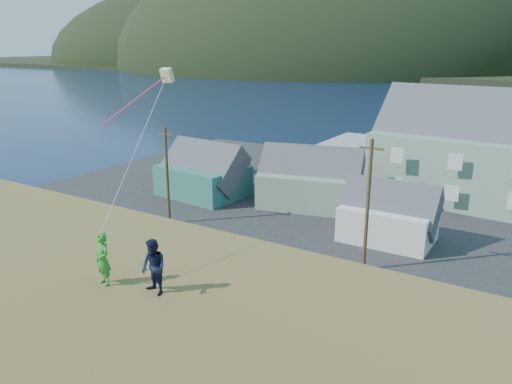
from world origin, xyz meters
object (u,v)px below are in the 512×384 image
shed_palegreen_near (310,180)px  shed_palegreen_far (426,155)px  shed_teal (203,172)px  shed_white (389,214)px  kite_flyer_green (103,259)px  kite_flyer_navy (154,267)px  wharf (417,152)px

shed_palegreen_near → shed_palegreen_far: (6.39, 16.80, -0.07)m
shed_teal → shed_palegreen_far: shed_teal is taller
shed_white → kite_flyer_green: 26.61m
shed_teal → shed_palegreen_near: 10.73m
shed_palegreen_near → shed_white: shed_palegreen_near is taller
kite_flyer_green → kite_flyer_navy: bearing=26.9°
shed_teal → shed_palegreen_far: (16.76, 19.53, 0.00)m
shed_palegreen_far → kite_flyer_green: bearing=-74.3°
shed_white → shed_palegreen_far: 21.62m
shed_palegreen_near → kite_flyer_navy: size_ratio=5.88×
shed_palegreen_far → kite_flyer_navy: 47.40m
wharf → kite_flyer_green: kite_flyer_green is taller
shed_white → kite_flyer_navy: kite_flyer_navy is taller
shed_palegreen_near → shed_white: size_ratio=1.45×
shed_palegreen_near → kite_flyer_green: size_ratio=5.95×
wharf → kite_flyer_green: bearing=-85.5°
kite_flyer_green → shed_palegreen_near: bearing=117.9°
wharf → shed_teal: (-13.10, -30.55, 2.05)m
wharf → kite_flyer_green: (4.64, -58.40, 7.63)m
shed_teal → kite_flyer_green: kite_flyer_green is taller
shed_palegreen_far → shed_white: bearing=-68.9°
kite_flyer_navy → shed_palegreen_near: bearing=120.5°
wharf → shed_white: shed_white is taller
shed_white → kite_flyer_green: bearing=-94.0°
wharf → shed_palegreen_far: size_ratio=2.42×
wharf → shed_palegreen_far: 11.79m
shed_teal → kite_flyer_green: size_ratio=5.15×
shed_teal → kite_flyer_green: 33.49m
kite_flyer_green → shed_teal: bearing=136.8°
kite_flyer_navy → shed_teal: bearing=139.0°
wharf → shed_white: (6.16, -32.49, 1.75)m
shed_white → wharf: bearing=100.0°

